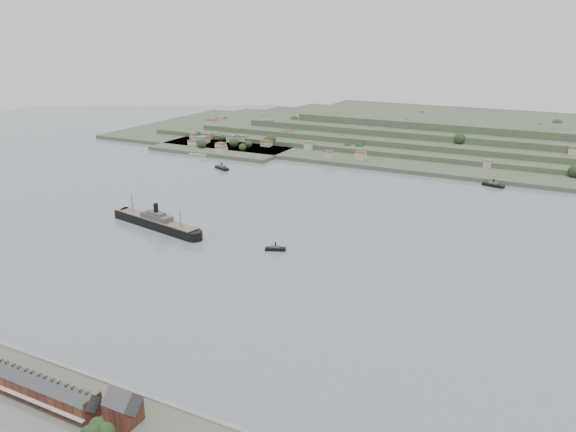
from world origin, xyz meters
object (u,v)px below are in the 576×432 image
at_px(steamship, 153,222).
at_px(tugboat, 275,248).
at_px(gabled_building, 123,408).
at_px(terrace_row, 38,387).

bearing_deg(steamship, tugboat, -0.02).
distance_m(steamship, tugboat, 96.78).
relative_size(steamship, tugboat, 6.70).
relative_size(gabled_building, tugboat, 1.06).
bearing_deg(terrace_row, steamship, 117.53).
height_order(gabled_building, steamship, steamship).
distance_m(terrace_row, tugboat, 172.32).
xyz_separation_m(steamship, tugboat, (96.75, -0.04, -2.55)).
xyz_separation_m(terrace_row, steamship, (-89.72, 172.13, -2.87)).
distance_m(terrace_row, steamship, 194.13).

